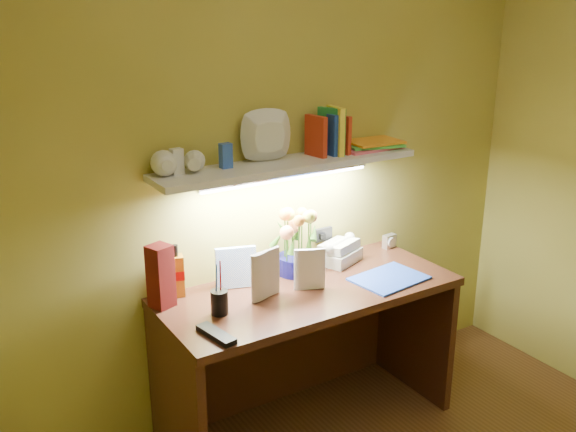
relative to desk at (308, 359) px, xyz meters
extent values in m
cube|color=#36180E|center=(0.00, 0.00, 0.00)|extent=(1.40, 0.60, 0.75)
cube|color=silver|center=(0.65, 0.20, 0.41)|extent=(0.08, 0.04, 0.07)
cube|color=#500D0B|center=(-0.64, 0.18, 0.52)|extent=(0.12, 0.12, 0.28)
cylinder|color=black|center=(-0.47, -0.02, 0.47)|extent=(0.10, 0.10, 0.18)
cube|color=black|center=(-0.57, -0.19, 0.39)|extent=(0.09, 0.21, 0.02)
cube|color=blue|center=(0.38, -0.12, 0.38)|extent=(0.36, 0.28, 0.01)
imported|color=beige|center=(-0.31, -0.01, 0.49)|extent=(0.17, 0.06, 0.23)
imported|color=silver|center=(-0.07, 0.01, 0.47)|extent=(0.14, 0.07, 0.20)
cube|color=silver|center=(0.00, 0.18, 0.93)|extent=(1.30, 0.25, 0.03)
imported|color=silver|center=(-0.59, 0.17, 0.98)|extent=(0.12, 0.12, 0.09)
imported|color=silver|center=(-0.47, 0.17, 0.98)|extent=(0.12, 0.12, 0.09)
imported|color=silver|center=(-0.10, 0.18, 0.97)|extent=(0.28, 0.28, 0.06)
cube|color=silver|center=(-0.52, 0.23, 0.99)|extent=(0.05, 0.04, 0.11)
cube|color=blue|center=(-0.30, 0.22, 0.99)|extent=(0.05, 0.04, 0.11)
cube|color=red|center=(0.16, 0.20, 1.04)|extent=(0.04, 0.13, 0.19)
cube|color=yellow|center=(0.26, 0.18, 1.05)|extent=(0.04, 0.14, 0.23)
cube|color=#1E44AB|center=(0.24, 0.20, 1.04)|extent=(0.03, 0.14, 0.20)
cube|color=#218A3F|center=(0.24, 0.18, 1.05)|extent=(0.07, 0.14, 0.22)
cube|color=red|center=(0.29, 0.19, 1.03)|extent=(0.06, 0.13, 0.18)
cube|color=#EA5D84|center=(0.48, 0.22, 0.95)|extent=(0.32, 0.24, 0.01)
cube|color=#4BCB50|center=(0.50, 0.20, 0.96)|extent=(0.31, 0.26, 0.01)
cube|color=orange|center=(0.51, 0.19, 0.97)|extent=(0.27, 0.21, 0.01)
camera|label=1|loc=(-1.52, -2.25, 1.62)|focal=40.00mm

